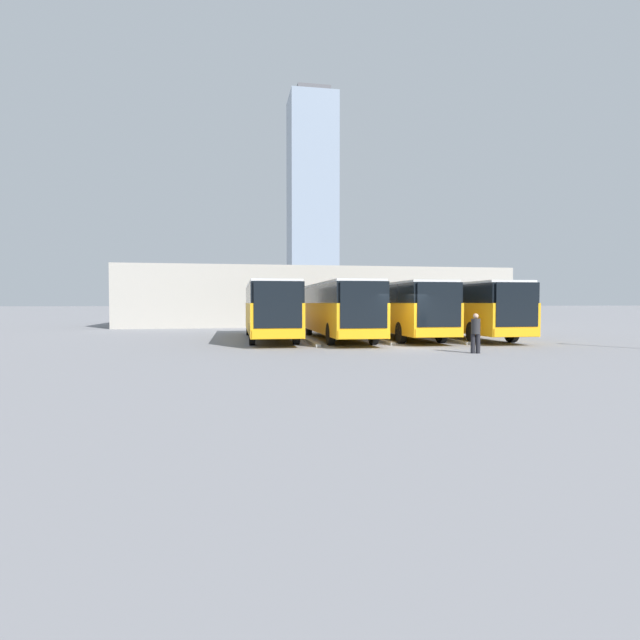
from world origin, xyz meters
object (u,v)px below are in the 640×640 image
bus_0 (461,308)px  pedestrian (476,332)px  bus_3 (269,308)px  bus_1 (398,308)px  bus_2 (337,308)px

bus_0 → pedestrian: size_ratio=7.37×
bus_3 → pedestrian: (-7.85, 9.36, -0.90)m
bus_0 → bus_1: same height
bus_2 → bus_3: same height
bus_3 → pedestrian: bearing=130.6°
bus_1 → bus_2: 3.84m
bus_2 → pedestrian: size_ratio=7.37×
bus_2 → bus_3: (3.81, -0.72, 0.00)m
bus_1 → bus_3: same height
bus_2 → pedestrian: bus_2 is taller
bus_2 → pedestrian: bearing=115.7°
bus_1 → pedestrian: bearing=92.0°
bus_0 → bus_1: (3.81, -0.36, 0.00)m
bus_3 → bus_2: bearing=169.8°
bus_0 → bus_2: size_ratio=1.00×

